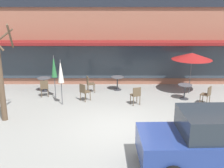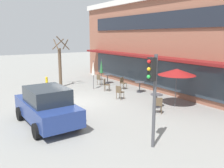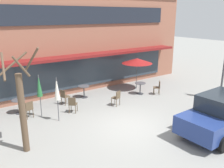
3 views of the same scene
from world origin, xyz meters
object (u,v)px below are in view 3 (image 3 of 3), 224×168
(cafe_table_near_wall, at_px, (140,86))
(cafe_table_streetside, at_px, (84,90))
(cafe_table_by_tree, at_px, (19,104))
(cafe_chair_0, at_px, (73,103))
(cafe_chair_3, at_px, (64,96))
(cafe_chair_4, at_px, (117,97))
(street_tree, at_px, (22,107))
(parked_sedan, at_px, (221,114))
(patio_umbrella_corner_open, at_px, (57,89))
(patio_umbrella_cream_folded, at_px, (39,86))
(patio_umbrella_green_folded, at_px, (137,61))
(cafe_chair_1, at_px, (158,87))
(cafe_chair_2, at_px, (29,108))

(cafe_table_near_wall, height_order, cafe_table_streetside, same)
(cafe_table_by_tree, bearing_deg, cafe_chair_0, -34.02)
(cafe_chair_3, height_order, cafe_chair_4, same)
(street_tree, bearing_deg, parked_sedan, -25.22)
(cafe_table_near_wall, relative_size, patio_umbrella_corner_open, 0.35)
(patio_umbrella_cream_folded, relative_size, parked_sedan, 0.52)
(patio_umbrella_green_folded, distance_m, cafe_chair_3, 5.60)
(cafe_table_by_tree, height_order, patio_umbrella_green_folded, patio_umbrella_green_folded)
(patio_umbrella_cream_folded, relative_size, cafe_chair_3, 2.47)
(cafe_table_by_tree, height_order, cafe_chair_4, cafe_chair_4)
(parked_sedan, bearing_deg, cafe_chair_0, 126.66)
(cafe_table_near_wall, height_order, cafe_chair_0, cafe_chair_0)
(cafe_table_by_tree, height_order, cafe_chair_3, cafe_chair_3)
(patio_umbrella_cream_folded, relative_size, street_tree, 0.55)
(street_tree, bearing_deg, cafe_table_by_tree, 78.99)
(cafe_chair_0, relative_size, cafe_chair_3, 1.00)
(cafe_chair_1, xyz_separation_m, cafe_chair_2, (-8.05, 1.10, 0.00))
(cafe_chair_1, bearing_deg, street_tree, -168.41)
(cafe_table_near_wall, height_order, patio_umbrella_cream_folded, patio_umbrella_cream_folded)
(cafe_table_near_wall, xyz_separation_m, parked_sedan, (-0.74, -6.07, 0.36))
(patio_umbrella_cream_folded, relative_size, cafe_chair_0, 2.47)
(cafe_chair_2, distance_m, street_tree, 3.37)
(cafe_table_streetside, relative_size, patio_umbrella_cream_folded, 0.35)
(cafe_chair_3, bearing_deg, patio_umbrella_corner_open, -121.77)
(cafe_table_streetside, bearing_deg, cafe_chair_0, -132.76)
(cafe_table_by_tree, height_order, cafe_chair_2, cafe_chair_2)
(patio_umbrella_cream_folded, distance_m, cafe_chair_0, 1.95)
(cafe_table_streetside, bearing_deg, parked_sedan, -70.96)
(cafe_table_streetside, height_order, cafe_chair_4, cafe_chair_4)
(parked_sedan, xyz_separation_m, street_tree, (-7.41, 3.49, 0.93))
(cafe_chair_2, distance_m, cafe_chair_3, 2.39)
(cafe_chair_4, xyz_separation_m, parked_sedan, (1.78, -5.25, 0.35))
(cafe_chair_0, bearing_deg, patio_umbrella_green_folded, 12.74)
(cafe_chair_0, distance_m, parked_sedan, 7.22)
(cafe_table_near_wall, distance_m, patio_umbrella_cream_folded, 6.67)
(parked_sedan, bearing_deg, cafe_table_near_wall, 83.01)
(cafe_table_streetside, xyz_separation_m, cafe_chair_0, (-1.68, -1.82, 0.01))
(cafe_chair_4, bearing_deg, street_tree, -162.61)
(cafe_chair_0, xyz_separation_m, cafe_chair_2, (-2.12, 0.66, 0.00))
(cafe_chair_1, xyz_separation_m, cafe_chair_4, (-3.41, -0.09, 0.00))
(parked_sedan, height_order, street_tree, street_tree)
(patio_umbrella_green_folded, bearing_deg, cafe_chair_3, 178.49)
(cafe_table_streetside, bearing_deg, cafe_table_by_tree, -176.73)
(cafe_chair_0, height_order, cafe_chair_2, same)
(cafe_table_near_wall, relative_size, cafe_table_streetside, 1.00)
(patio_umbrella_cream_folded, bearing_deg, cafe_chair_2, 166.04)
(patio_umbrella_corner_open, relative_size, parked_sedan, 0.52)
(cafe_chair_2, distance_m, parked_sedan, 9.10)
(cafe_chair_3, bearing_deg, cafe_table_streetside, 15.40)
(patio_umbrella_green_folded, distance_m, cafe_chair_1, 2.29)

